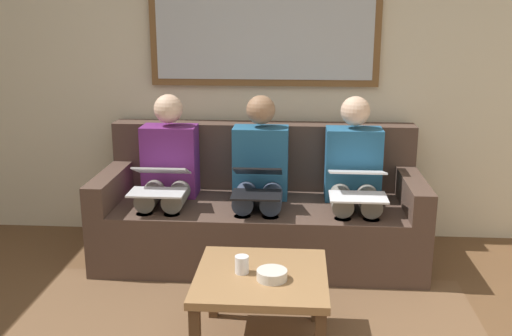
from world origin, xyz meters
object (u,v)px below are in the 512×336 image
at_px(cup, 242,265).
at_px(person_middle, 260,175).
at_px(person_left, 354,176).
at_px(laptop_white, 357,183).
at_px(bowl, 272,275).
at_px(laptop_black, 257,181).
at_px(couch, 260,212).
at_px(laptop_silver, 160,180).
at_px(framed_mirror, 264,31).
at_px(coffee_table, 261,284).
at_px(person_right, 168,173).

xyz_separation_m(cup, person_middle, (-0.01, -1.15, 0.15)).
distance_m(person_left, laptop_white, 0.24).
relative_size(bowl, person_left, 0.13).
relative_size(cup, bowl, 0.59).
height_order(cup, person_left, person_left).
height_order(bowl, laptop_black, laptop_black).
bearing_deg(person_middle, person_left, 180.00).
distance_m(bowl, person_left, 1.32).
height_order(person_left, laptop_black, person_left).
distance_m(couch, person_left, 0.71).
bearing_deg(laptop_silver, framed_mirror, -132.72).
bearing_deg(person_left, coffee_table, 64.21).
bearing_deg(bowl, framed_mirror, -85.16).
xyz_separation_m(person_left, person_middle, (0.64, 0.00, 0.00)).
distance_m(coffee_table, laptop_black, 0.96).
bearing_deg(couch, person_right, 6.13).
xyz_separation_m(bowl, laptop_silver, (0.78, -0.97, 0.18)).
relative_size(couch, coffee_table, 3.32).
bearing_deg(coffee_table, couch, -86.01).
distance_m(laptop_white, laptop_silver, 1.28).
xyz_separation_m(bowl, person_left, (-0.50, -1.21, 0.17)).
bearing_deg(couch, person_left, 173.87).
bearing_deg(laptop_black, laptop_silver, 0.57).
distance_m(person_right, laptop_silver, 0.24).
height_order(laptop_white, laptop_black, laptop_black).
bearing_deg(person_right, framed_mirror, -144.48).
height_order(bowl, person_left, person_left).
bearing_deg(person_middle, bowl, 96.66).
bearing_deg(laptop_black, person_middle, -90.00).
bearing_deg(person_left, cup, 60.30).
relative_size(coffee_table, laptop_white, 1.75).
bearing_deg(couch, cup, 89.36).
xyz_separation_m(bowl, laptop_black, (0.14, -0.98, 0.19)).
xyz_separation_m(framed_mirror, laptop_silver, (0.64, 0.69, -0.92)).
height_order(couch, person_left, person_left).
xyz_separation_m(coffee_table, person_middle, (0.08, -1.15, 0.25)).
relative_size(couch, framed_mirror, 1.32).
xyz_separation_m(person_left, laptop_silver, (1.28, 0.24, 0.02)).
xyz_separation_m(framed_mirror, laptop_black, (0.00, 0.69, -0.92)).
xyz_separation_m(laptop_white, laptop_silver, (1.28, -0.00, -0.01)).
height_order(couch, cup, couch).
relative_size(coffee_table, cup, 7.37).
xyz_separation_m(couch, bowl, (-0.14, 1.28, 0.13)).
distance_m(couch, cup, 1.22).
bearing_deg(person_left, person_middle, 0.00).
xyz_separation_m(framed_mirror, cup, (0.01, 1.60, -1.09)).
distance_m(bowl, person_middle, 1.23).
distance_m(laptop_white, person_right, 1.30).
bearing_deg(laptop_silver, bowl, 128.73).
bearing_deg(bowl, couch, -83.70).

